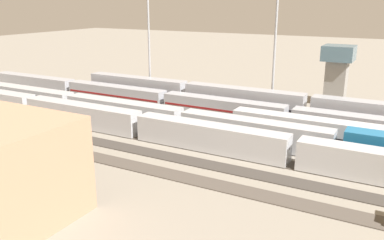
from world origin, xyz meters
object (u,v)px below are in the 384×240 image
light_mast_0 (277,8)px  control_tower (337,70)px  train_on_track_3 (175,120)px  train_on_track_1 (223,109)px  light_mast_2 (148,3)px  train_on_track_4 (209,137)px  train_on_track_0 (308,109)px

light_mast_0 → control_tower: size_ratio=2.55×
train_on_track_3 → train_on_track_1: bearing=-112.0°
light_mast_2 → train_on_track_3: bearing=133.1°
train_on_track_4 → train_on_track_1: size_ratio=1.00×
light_mast_0 → train_on_track_0: bearing=157.2°
light_mast_0 → train_on_track_1: bearing=51.8°
train_on_track_4 → control_tower: 38.11m
train_on_track_4 → train_on_track_3: size_ratio=1.32×
train_on_track_4 → light_mast_0: 29.00m
control_tower → light_mast_2: bearing=18.8°
train_on_track_4 → light_mast_0: (-1.67, -23.16, 17.38)m
light_mast_0 → train_on_track_4: bearing=85.9°
train_on_track_1 → light_mast_0: bearing=-128.2°
train_on_track_0 → train_on_track_4: train_on_track_0 is taller
train_on_track_1 → train_on_track_4: bearing=107.5°
train_on_track_0 → light_mast_2: 39.66m
train_on_track_3 → train_on_track_1: train_on_track_3 is taller
train_on_track_0 → light_mast_0: (7.50, -3.16, 16.79)m
light_mast_0 → light_mast_2: (27.85, -0.42, 0.84)m
train_on_track_3 → control_tower: control_tower is taller
train_on_track_0 → train_on_track_1: size_ratio=0.80×
train_on_track_4 → train_on_track_1: (4.74, -15.00, -0.02)m
train_on_track_0 → train_on_track_1: 14.80m
train_on_track_1 → control_tower: control_tower is taller
light_mast_0 → light_mast_2: 27.86m
train_on_track_0 → train_on_track_3: train_on_track_0 is taller
light_mast_2 → light_mast_0: bearing=179.1°
train_on_track_4 → train_on_track_1: same height
train_on_track_3 → control_tower: 37.18m
train_on_track_4 → train_on_track_3: train_on_track_3 is taller
train_on_track_0 → light_mast_2: bearing=-5.8°
train_on_track_3 → light_mast_0: size_ratio=2.92×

